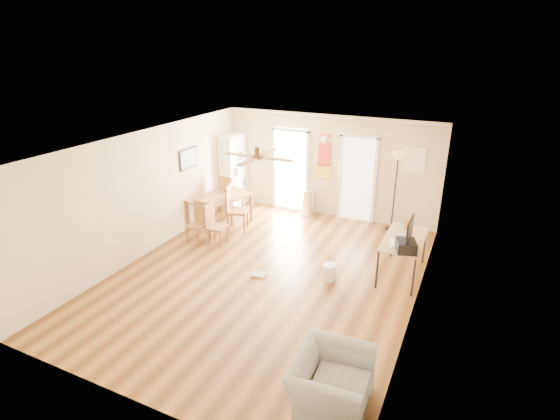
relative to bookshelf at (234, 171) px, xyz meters
The scene contains 29 objects.
floor 4.09m from the bookshelf, 50.29° to the right, with size 7.00×7.00×0.00m, color brown.
ceiling 4.28m from the bookshelf, 50.29° to the right, with size 5.50×7.00×0.00m, color silver, non-canonical shape.
wall_back 2.59m from the bookshelf, 10.05° to the left, with size 5.50×0.04×2.60m, color beige, non-canonical shape.
wall_front 7.03m from the bookshelf, 68.85° to the right, with size 5.50×0.04×2.60m, color beige, non-canonical shape.
wall_left 3.08m from the bookshelf, 94.06° to the right, with size 0.04×7.00×2.60m, color beige, non-canonical shape.
wall_right 6.11m from the bookshelf, 30.00° to the right, with size 0.04×7.00×2.60m, color beige, non-canonical shape.
crown_molding 4.27m from the bookshelf, 50.29° to the right, with size 5.50×7.00×0.08m, color white, non-canonical shape.
kitchen_doorway 1.55m from the bookshelf, 16.31° to the left, with size 0.90×0.10×2.10m, color white, non-canonical shape.
bathroom_doorway 3.31m from the bookshelf, ahead, with size 0.80×0.10×2.10m, color white, non-canonical shape.
wall_decal 2.51m from the bookshelf, 10.10° to the left, with size 0.46×0.03×1.10m, color red.
ac_grille 4.66m from the bookshelf, ahead, with size 0.50×0.04×0.60m, color white.
framed_poster 1.81m from the bookshelf, 96.61° to the right, with size 0.04×0.66×0.48m, color black.
ceiling_fan 4.44m from the bookshelf, 52.91° to the right, with size 1.24×1.24×0.20m, color #593819, non-canonical shape.
bookshelf is the anchor object (origin of this frame).
dining_table 1.50m from the bookshelf, 73.69° to the right, with size 0.89×1.48×0.74m, color #9D6832, non-canonical shape.
dining_chair_right_a 1.75m from the bookshelf, 56.60° to the right, with size 0.45×0.45×1.10m, color #A96336, non-canonical shape.
dining_chair_right_b 2.54m from the bookshelf, 67.96° to the right, with size 0.39×0.39×0.95m, color #9F6633, non-canonical shape.
dining_chair_near 2.48m from the bookshelf, 79.22° to the right, with size 0.38×0.38×0.92m, color #A87536, non-canonical shape.
dining_chair_far 0.86m from the bookshelf, 64.40° to the right, with size 0.45×0.45×1.09m, color #AD6D37, non-canonical shape.
trash_can 2.20m from the bookshelf, ahead, with size 0.31×0.31×0.68m, color silver.
torchiere_lamp 4.27m from the bookshelf, ahead, with size 0.36×0.36×1.90m, color black, non-canonical shape.
computer_desk 5.27m from the bookshelf, 21.39° to the right, with size 0.72×1.45×0.77m, color tan, non-canonical shape.
imac 5.52m from the bookshelf, 24.94° to the right, with size 0.08×0.61×0.57m, color black, non-canonical shape.
keyboard 5.22m from the bookshelf, 24.93° to the right, with size 0.13×0.41×0.02m, color silver.
printer 5.55m from the bookshelf, 26.07° to the right, with size 0.33×0.39×0.20m, color black.
orange_bottle 5.07m from the bookshelf, 17.36° to the right, with size 0.08×0.08×0.23m, color #D75A13.
wastebasket_a 4.62m from the bookshelf, 36.12° to the right, with size 0.27×0.27×0.31m, color silver.
floor_cloth 4.05m from the bookshelf, 52.46° to the right, with size 0.28×0.22×0.04m, color #A5A59F.
armchair 7.29m from the bookshelf, 49.82° to the right, with size 1.04×0.91×0.68m, color gray.
Camera 1 is at (3.33, -6.49, 4.24)m, focal length 27.53 mm.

